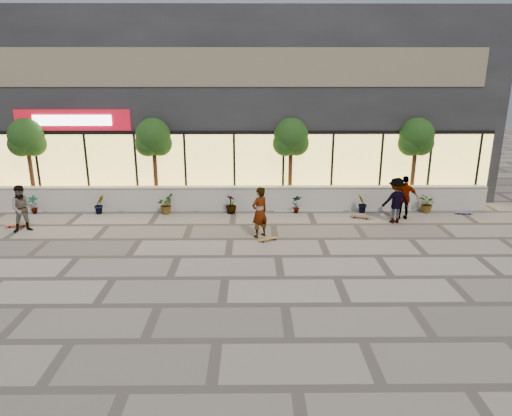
{
  "coord_description": "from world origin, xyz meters",
  "views": [
    {
      "loc": [
        0.79,
        -12.21,
        5.75
      ],
      "look_at": [
        0.93,
        2.83,
        1.3
      ],
      "focal_mm": 32.0,
      "sensor_mm": 36.0,
      "label": 1
    }
  ],
  "objects_px": {
    "tree_west": "(27,140)",
    "skateboard_left": "(17,225)",
    "skateboard_right_near": "(361,217)",
    "skater_left": "(23,208)",
    "skateboard_right_far": "(464,213)",
    "tree_mideast": "(291,139)",
    "tree_east": "(416,139)",
    "skater_right_near": "(405,198)",
    "skater_center": "(260,212)",
    "skateboard_center": "(268,239)",
    "tree_midwest": "(153,139)",
    "skater_right_far": "(396,200)"
  },
  "relations": [
    {
      "from": "skateboard_center",
      "to": "skateboard_left",
      "type": "relative_size",
      "value": 0.89
    },
    {
      "from": "skater_right_far",
      "to": "skater_center",
      "type": "bearing_deg",
      "value": 7.25
    },
    {
      "from": "tree_mideast",
      "to": "skater_right_near",
      "type": "distance_m",
      "value": 5.38
    },
    {
      "from": "skater_center",
      "to": "skateboard_center",
      "type": "bearing_deg",
      "value": 84.68
    },
    {
      "from": "skater_center",
      "to": "skater_right_near",
      "type": "relative_size",
      "value": 1.04
    },
    {
      "from": "tree_west",
      "to": "skater_center",
      "type": "bearing_deg",
      "value": -22.5
    },
    {
      "from": "skateboard_left",
      "to": "tree_east",
      "type": "bearing_deg",
      "value": -3.13
    },
    {
      "from": "skater_center",
      "to": "skater_right_near",
      "type": "distance_m",
      "value": 6.29
    },
    {
      "from": "skater_left",
      "to": "skateboard_right_far",
      "type": "xyz_separation_m",
      "value": [
        17.6,
        1.98,
        -0.82
      ]
    },
    {
      "from": "tree_west",
      "to": "tree_mideast",
      "type": "relative_size",
      "value": 1.0
    },
    {
      "from": "tree_mideast",
      "to": "tree_east",
      "type": "relative_size",
      "value": 1.0
    },
    {
      "from": "skater_right_far",
      "to": "skateboard_right_near",
      "type": "xyz_separation_m",
      "value": [
        -1.23,
        0.51,
        -0.83
      ]
    },
    {
      "from": "tree_mideast",
      "to": "skater_right_near",
      "type": "xyz_separation_m",
      "value": [
        4.5,
        -2.09,
        -2.09
      ]
    },
    {
      "from": "tree_east",
      "to": "skater_right_near",
      "type": "bearing_deg",
      "value": -115.54
    },
    {
      "from": "tree_east",
      "to": "skateboard_right_far",
      "type": "distance_m",
      "value": 3.74
    },
    {
      "from": "tree_west",
      "to": "skater_right_near",
      "type": "xyz_separation_m",
      "value": [
        16.0,
        -2.09,
        -2.09
      ]
    },
    {
      "from": "skateboard_center",
      "to": "skateboard_right_far",
      "type": "bearing_deg",
      "value": -7.2
    },
    {
      "from": "tree_mideast",
      "to": "skateboard_right_near",
      "type": "xyz_separation_m",
      "value": [
        2.77,
        -2.04,
        -2.91
      ]
    },
    {
      "from": "tree_midwest",
      "to": "skater_right_near",
      "type": "bearing_deg",
      "value": -11.27
    },
    {
      "from": "tree_west",
      "to": "skateboard_right_far",
      "type": "bearing_deg",
      "value": -4.56
    },
    {
      "from": "skater_right_far",
      "to": "skateboard_right_near",
      "type": "relative_size",
      "value": 2.22
    },
    {
      "from": "tree_west",
      "to": "skateboard_left",
      "type": "height_order",
      "value": "tree_west"
    },
    {
      "from": "skater_right_far",
      "to": "skateboard_center",
      "type": "height_order",
      "value": "skater_right_far"
    },
    {
      "from": "tree_midwest",
      "to": "skateboard_right_far",
      "type": "distance_m",
      "value": 13.7
    },
    {
      "from": "skater_right_near",
      "to": "tree_east",
      "type": "bearing_deg",
      "value": -108.18
    },
    {
      "from": "skater_right_far",
      "to": "tree_east",
      "type": "bearing_deg",
      "value": -129.89
    },
    {
      "from": "skateboard_center",
      "to": "skateboard_right_near",
      "type": "relative_size",
      "value": 0.93
    },
    {
      "from": "skater_left",
      "to": "skater_right_near",
      "type": "relative_size",
      "value": 0.99
    },
    {
      "from": "tree_west",
      "to": "skateboard_right_near",
      "type": "distance_m",
      "value": 14.7
    },
    {
      "from": "skateboard_right_far",
      "to": "skater_center",
      "type": "bearing_deg",
      "value": -156.42
    },
    {
      "from": "skateboard_left",
      "to": "skater_right_near",
      "type": "bearing_deg",
      "value": -10.13
    },
    {
      "from": "skater_left",
      "to": "skateboard_center",
      "type": "distance_m",
      "value": 9.27
    },
    {
      "from": "skater_right_far",
      "to": "skateboard_right_far",
      "type": "height_order",
      "value": "skater_right_far"
    },
    {
      "from": "tree_west",
      "to": "skateboard_left",
      "type": "bearing_deg",
      "value": -78.5
    },
    {
      "from": "skater_left",
      "to": "skater_center",
      "type": "bearing_deg",
      "value": -31.45
    },
    {
      "from": "tree_midwest",
      "to": "skater_right_near",
      "type": "relative_size",
      "value": 2.18
    },
    {
      "from": "tree_east",
      "to": "tree_midwest",
      "type": "bearing_deg",
      "value": 180.0
    },
    {
      "from": "skater_right_near",
      "to": "skateboard_left",
      "type": "bearing_deg",
      "value": 10.73
    },
    {
      "from": "skateboard_left",
      "to": "skateboard_right_near",
      "type": "distance_m",
      "value": 13.69
    },
    {
      "from": "skater_center",
      "to": "skater_right_near",
      "type": "bearing_deg",
      "value": 161.05
    },
    {
      "from": "skater_center",
      "to": "skateboard_right_near",
      "type": "xyz_separation_m",
      "value": [
        4.2,
        2.13,
        -0.85
      ]
    },
    {
      "from": "tree_west",
      "to": "skater_left",
      "type": "bearing_deg",
      "value": -70.94
    },
    {
      "from": "skater_right_near",
      "to": "skateboard_right_far",
      "type": "distance_m",
      "value": 2.98
    },
    {
      "from": "tree_mideast",
      "to": "skater_left",
      "type": "xyz_separation_m",
      "value": [
        -10.3,
        -3.48,
        -2.09
      ]
    },
    {
      "from": "skater_center",
      "to": "skater_right_far",
      "type": "xyz_separation_m",
      "value": [
        5.43,
        1.62,
        -0.02
      ]
    },
    {
      "from": "skater_right_near",
      "to": "skater_right_far",
      "type": "relative_size",
      "value": 0.99
    },
    {
      "from": "tree_mideast",
      "to": "tree_west",
      "type": "bearing_deg",
      "value": 180.0
    },
    {
      "from": "skater_right_near",
      "to": "skater_left",
      "type": "bearing_deg",
      "value": 12.72
    },
    {
      "from": "tree_midwest",
      "to": "skater_center",
      "type": "height_order",
      "value": "tree_midwest"
    },
    {
      "from": "tree_midwest",
      "to": "skateboard_left",
      "type": "xyz_separation_m",
      "value": [
        -4.89,
        -3.0,
        -2.9
      ]
    }
  ]
}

